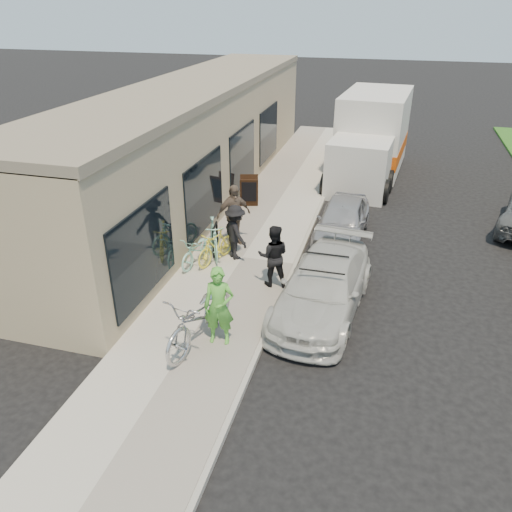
# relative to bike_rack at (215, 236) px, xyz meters

# --- Properties ---
(ground) EXTENTS (120.00, 120.00, 0.00)m
(ground) POSITION_rel_bike_rack_xyz_m (2.84, -3.05, -0.69)
(ground) COLOR black
(ground) RESTS_ON ground
(sidewalk) EXTENTS (3.00, 34.00, 0.15)m
(sidewalk) POSITION_rel_bike_rack_xyz_m (0.84, -0.05, -0.62)
(sidewalk) COLOR #A9A498
(sidewalk) RESTS_ON ground
(curb) EXTENTS (0.12, 34.00, 0.13)m
(curb) POSITION_rel_bike_rack_xyz_m (2.39, -0.05, -0.63)
(curb) COLOR gray
(curb) RESTS_ON ground
(storefront) EXTENTS (3.60, 20.00, 4.22)m
(storefront) POSITION_rel_bike_rack_xyz_m (-2.40, 4.94, 1.43)
(storefront) COLOR tan
(storefront) RESTS_ON ground
(bike_rack) EXTENTS (0.16, 0.63, 0.90)m
(bike_rack) POSITION_rel_bike_rack_xyz_m (0.00, 0.00, 0.00)
(bike_rack) COLOR black
(bike_rack) RESTS_ON sidewalk
(sandwich_board) EXTENTS (0.80, 0.80, 1.06)m
(sandwich_board) POSITION_rel_bike_rack_xyz_m (-0.10, 3.93, 0.00)
(sandwich_board) COLOR black
(sandwich_board) RESTS_ON sidewalk
(sedan_white) EXTENTS (2.29, 4.71, 1.36)m
(sedan_white) POSITION_rel_bike_rack_xyz_m (3.45, -1.97, -0.03)
(sedan_white) COLOR beige
(sedan_white) RESTS_ON ground
(sedan_silver) EXTENTS (1.62, 3.76, 1.26)m
(sedan_silver) POSITION_rel_bike_rack_xyz_m (3.42, 2.35, -0.06)
(sedan_silver) COLOR #A3A3A8
(sedan_silver) RESTS_ON ground
(moving_truck) EXTENTS (3.13, 7.04, 3.37)m
(moving_truck) POSITION_rel_bike_rack_xyz_m (3.75, 9.26, 0.80)
(moving_truck) COLOR beige
(moving_truck) RESTS_ON ground
(tandem_bike) EXTENTS (1.34, 2.61, 1.31)m
(tandem_bike) POSITION_rel_bike_rack_xyz_m (1.14, -4.14, 0.11)
(tandem_bike) COLOR #B4B4B6
(tandem_bike) RESTS_ON sidewalk
(woman_rider) EXTENTS (0.71, 0.52, 1.80)m
(woman_rider) POSITION_rel_bike_rack_xyz_m (1.51, -4.01, 0.36)
(woman_rider) COLOR #52AA38
(woman_rider) RESTS_ON sidewalk
(man_standing) EXTENTS (0.92, 0.79, 1.67)m
(man_standing) POSITION_rel_bike_rack_xyz_m (2.05, -1.31, 0.29)
(man_standing) COLOR black
(man_standing) RESTS_ON sidewalk
(cruiser_bike_a) EXTENTS (1.21, 1.81, 1.06)m
(cruiser_bike_a) POSITION_rel_bike_rack_xyz_m (-0.01, -0.10, -0.01)
(cruiser_bike_a) COLOR #92DAC6
(cruiser_bike_a) RESTS_ON sidewalk
(cruiser_bike_b) EXTENTS (0.87, 1.72, 0.86)m
(cruiser_bike_b) POSITION_rel_bike_rack_xyz_m (-0.25, -0.72, -0.11)
(cruiser_bike_b) COLOR #92DAC6
(cruiser_bike_b) RESTS_ON sidewalk
(cruiser_bike_c) EXTENTS (0.92, 1.65, 0.95)m
(cruiser_bike_c) POSITION_rel_bike_rack_xyz_m (0.19, -0.50, -0.07)
(cruiser_bike_c) COLOR yellow
(cruiser_bike_c) RESTS_ON sidewalk
(bystander_a) EXTENTS (1.16, 1.15, 1.61)m
(bystander_a) POSITION_rel_bike_rack_xyz_m (0.66, -0.12, 0.26)
(bystander_a) COLOR black
(bystander_a) RESTS_ON sidewalk
(bystander_b) EXTENTS (1.11, 1.08, 1.86)m
(bystander_b) POSITION_rel_bike_rack_xyz_m (0.32, 0.80, 0.39)
(bystander_b) COLOR brown
(bystander_b) RESTS_ON sidewalk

